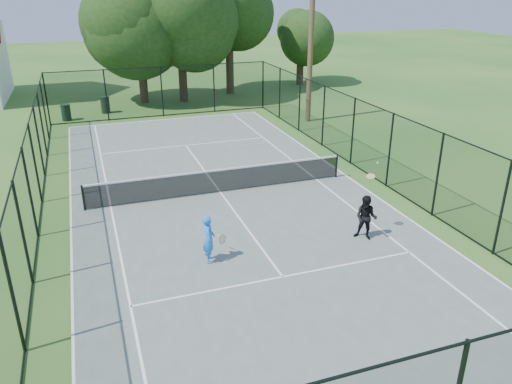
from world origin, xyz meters
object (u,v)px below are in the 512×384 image
object	(u,v)px
tennis_net	(220,180)
utility_pole	(310,53)
trash_bin_right	(105,105)
trash_bin_left	(66,112)
player_black	(366,218)
player_blue	(209,239)

from	to	relation	value
tennis_net	utility_pole	size ratio (longest dim) A/B	1.31
tennis_net	utility_pole	xyz separation A→B (m)	(7.87, 9.00, 3.34)
trash_bin_right	tennis_net	bearing A→B (deg)	-77.66
trash_bin_left	trash_bin_right	world-z (taller)	trash_bin_right
trash_bin_right	player_black	size ratio (longest dim) A/B	0.44
tennis_net	trash_bin_left	world-z (taller)	tennis_net
trash_bin_left	player_blue	distance (m)	19.12
tennis_net	trash_bin_left	bearing A→B (deg)	112.04
utility_pole	trash_bin_right	bearing A→B (deg)	151.74
player_black	player_blue	bearing A→B (deg)	176.77
tennis_net	player_blue	bearing A→B (deg)	-108.95
tennis_net	trash_bin_right	bearing A→B (deg)	102.34
tennis_net	utility_pole	bearing A→B (deg)	48.83
player_blue	trash_bin_right	bearing A→B (deg)	94.62
player_blue	player_black	world-z (taller)	player_black
player_blue	player_black	distance (m)	4.98
trash_bin_left	trash_bin_right	bearing A→B (deg)	26.56
player_blue	player_black	size ratio (longest dim) A/B	0.62
tennis_net	player_blue	xyz separation A→B (m)	(-1.67, -4.88, 0.20)
trash_bin_left	player_blue	bearing A→B (deg)	-78.15
trash_bin_right	trash_bin_left	bearing A→B (deg)	-153.44
trash_bin_left	utility_pole	world-z (taller)	utility_pole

